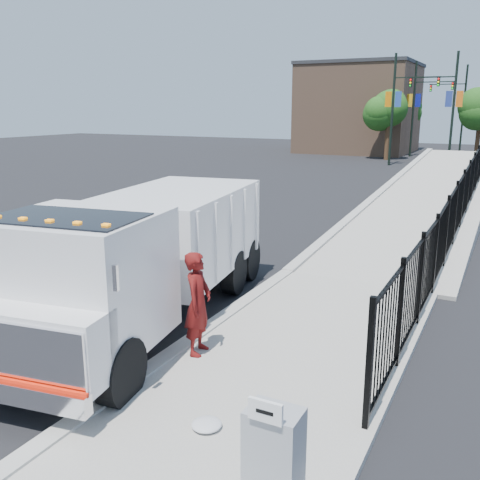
% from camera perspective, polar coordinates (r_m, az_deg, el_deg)
% --- Properties ---
extents(ground, '(120.00, 120.00, 0.00)m').
position_cam_1_polar(ground, '(10.60, -3.18, -9.73)').
color(ground, black).
rests_on(ground, ground).
extents(sidewalk, '(3.55, 12.00, 0.12)m').
position_cam_1_polar(sidewalk, '(8.20, 1.62, -16.87)').
color(sidewalk, '#9E998E').
rests_on(sidewalk, ground).
extents(curb, '(0.30, 12.00, 0.16)m').
position_cam_1_polar(curb, '(9.07, -9.74, -13.68)').
color(curb, '#ADAAA3').
rests_on(curb, ground).
extents(ramp, '(3.95, 24.06, 3.19)m').
position_cam_1_polar(ramp, '(24.89, 20.28, 3.28)').
color(ramp, '#9E998E').
rests_on(ramp, ground).
extents(iron_fence, '(0.10, 28.00, 1.80)m').
position_cam_1_polar(iron_fence, '(20.68, 22.97, 3.54)').
color(iron_fence, black).
rests_on(iron_fence, ground).
extents(truck, '(3.68, 8.16, 2.69)m').
position_cam_1_polar(truck, '(10.55, -10.51, -1.34)').
color(truck, black).
rests_on(truck, ground).
extents(worker, '(0.55, 0.73, 1.80)m').
position_cam_1_polar(worker, '(9.17, -4.50, -6.75)').
color(worker, '#5C0F0E').
rests_on(worker, sidewalk).
extents(utility_cabinet, '(0.55, 0.40, 1.25)m').
position_cam_1_polar(utility_cabinet, '(5.87, 3.60, -22.87)').
color(utility_cabinet, gray).
rests_on(utility_cabinet, sidewalk).
extents(arrow_sign, '(0.35, 0.04, 0.22)m').
position_cam_1_polar(arrow_sign, '(5.29, 2.72, -17.79)').
color(arrow_sign, white).
rests_on(arrow_sign, utility_cabinet).
extents(debris, '(0.41, 0.41, 0.10)m').
position_cam_1_polar(debris, '(7.52, -3.59, -19.03)').
color(debris, silver).
rests_on(debris, sidewalk).
extents(light_pole_0, '(3.78, 0.22, 8.00)m').
position_cam_1_polar(light_pole_0, '(41.73, 16.40, 13.61)').
color(light_pole_0, black).
rests_on(light_pole_0, ground).
extents(light_pole_1, '(3.78, 0.22, 8.00)m').
position_cam_1_polar(light_pole_1, '(41.55, 21.39, 13.23)').
color(light_pole_1, black).
rests_on(light_pole_1, ground).
extents(light_pole_2, '(3.78, 0.22, 8.00)m').
position_cam_1_polar(light_pole_2, '(49.88, 18.36, 13.45)').
color(light_pole_2, black).
rests_on(light_pole_2, ground).
extents(light_pole_3, '(3.77, 0.22, 8.00)m').
position_cam_1_polar(light_pole_3, '(54.91, 22.44, 13.11)').
color(light_pole_3, black).
rests_on(light_pole_3, ground).
extents(tree_0, '(3.03, 3.03, 5.52)m').
position_cam_1_polar(tree_0, '(46.00, 15.62, 13.15)').
color(tree_0, '#382314').
rests_on(tree_0, ground).
extents(tree_2, '(2.85, 2.85, 5.42)m').
position_cam_1_polar(tree_2, '(57.85, 17.39, 13.10)').
color(tree_2, '#382314').
rests_on(tree_2, ground).
extents(building, '(10.00, 10.00, 8.00)m').
position_cam_1_polar(building, '(54.18, 12.59, 13.42)').
color(building, '#8C664C').
rests_on(building, ground).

